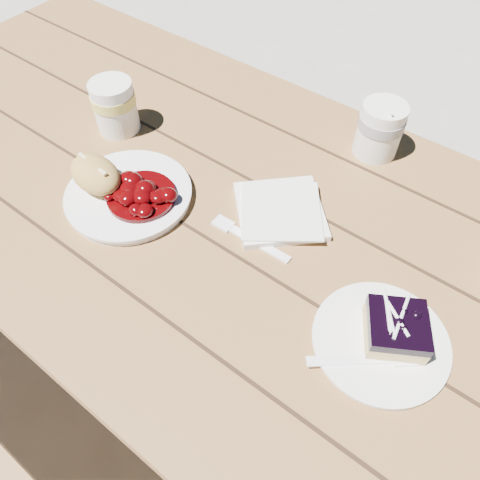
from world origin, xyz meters
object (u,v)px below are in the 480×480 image
Objects in this scene: blueberry_cake at (396,329)px; coffee_cup at (380,130)px; bread_roll at (95,174)px; main_plate at (129,196)px; second_cup at (115,107)px; picnic_table at (263,279)px; dessert_plate at (380,342)px.

coffee_cup reaches higher than blueberry_cake.
bread_roll is 0.54m from coffee_cup.
second_cup is (-0.16, 0.13, 0.05)m from main_plate.
picnic_table is 0.46m from second_cup.
second_cup is at bearing -150.73° from coffee_cup.
second_cup is (-0.46, -0.26, 0.00)m from coffee_cup.
coffee_cup is at bearing 90.03° from blueberry_cake.
second_cup reaches higher than bread_roll.
bread_roll reaches higher than dessert_plate.
bread_roll is 0.19m from second_cup.
blueberry_cake reaches higher than dessert_plate.
main_plate is at bearing -39.02° from second_cup.
picnic_table is 10.35× the size of dessert_plate.
main_plate reaches higher than picnic_table.
coffee_cup is (-0.20, 0.38, 0.05)m from dessert_plate.
coffee_cup reaches higher than bread_roll.
blueberry_cake is 0.42m from coffee_cup.
second_cup is at bearing 174.54° from picnic_table.
main_plate reaches higher than dessert_plate.
picnic_table is 18.57× the size of second_cup.
dessert_plate is (0.26, -0.08, 0.17)m from picnic_table.
main_plate is 2.02× the size of bread_roll.
second_cup reaches higher than main_plate.
bread_roll reaches higher than blueberry_cake.
bread_roll is (-0.30, -0.11, 0.21)m from picnic_table.
second_cup is at bearing 169.99° from dessert_plate.
second_cup reaches higher than picnic_table.
main_plate is (-0.24, -0.09, 0.17)m from picnic_table.
picnic_table is at bearing 20.97° from bread_roll.
coffee_cup and second_cup have the same top height.
bread_roll is at bearing 154.66° from blueberry_cake.
bread_roll is 0.56m from dessert_plate.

